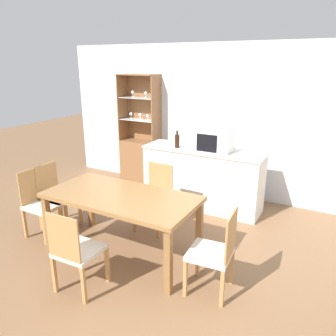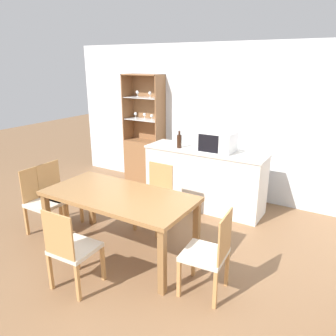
{
  "view_description": "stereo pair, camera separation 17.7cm",
  "coord_description": "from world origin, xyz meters",
  "px_view_note": "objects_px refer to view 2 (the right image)",
  "views": [
    {
      "loc": [
        1.56,
        -2.64,
        2.25
      ],
      "look_at": [
        -0.47,
        1.05,
        0.87
      ],
      "focal_mm": 35.0,
      "sensor_mm": 36.0,
      "label": 1
    },
    {
      "loc": [
        1.71,
        -2.56,
        2.25
      ],
      "look_at": [
        -0.47,
        1.05,
        0.87
      ],
      "focal_mm": 35.0,
      "sensor_mm": 36.0,
      "label": 2
    }
  ],
  "objects_px": {
    "display_cabinet": "(145,152)",
    "microwave": "(218,142)",
    "dining_table": "(119,201)",
    "dining_chair_side_right_near": "(209,253)",
    "wine_bottle": "(179,141)",
    "dining_chair_head_far": "(155,197)",
    "dining_chair_side_left_near": "(43,201)",
    "dining_chair_side_left_far": "(58,195)",
    "dining_chair_head_near": "(72,249)"
  },
  "relations": [
    {
      "from": "dining_chair_head_far",
      "to": "microwave",
      "type": "xyz_separation_m",
      "value": [
        0.48,
        1.0,
        0.65
      ]
    },
    {
      "from": "display_cabinet",
      "to": "microwave",
      "type": "xyz_separation_m",
      "value": [
        1.7,
        -0.5,
        0.52
      ]
    },
    {
      "from": "microwave",
      "to": "dining_chair_head_near",
      "type": "bearing_deg",
      "value": -100.79
    },
    {
      "from": "display_cabinet",
      "to": "microwave",
      "type": "distance_m",
      "value": 1.85
    },
    {
      "from": "dining_chair_side_left_near",
      "to": "dining_chair_side_left_far",
      "type": "distance_m",
      "value": 0.26
    },
    {
      "from": "dining_chair_head_near",
      "to": "dining_chair_side_left_far",
      "type": "bearing_deg",
      "value": 141.47
    },
    {
      "from": "display_cabinet",
      "to": "dining_chair_head_near",
      "type": "relative_size",
      "value": 2.25
    },
    {
      "from": "dining_chair_side_left_near",
      "to": "dining_chair_head_near",
      "type": "xyz_separation_m",
      "value": [
        1.22,
        -0.63,
        0.0
      ]
    },
    {
      "from": "dining_chair_side_left_far",
      "to": "dining_table",
      "type": "bearing_deg",
      "value": 81.97
    },
    {
      "from": "microwave",
      "to": "dining_chair_side_right_near",
      "type": "bearing_deg",
      "value": -68.7
    },
    {
      "from": "display_cabinet",
      "to": "dining_table",
      "type": "distance_m",
      "value": 2.57
    },
    {
      "from": "dining_table",
      "to": "dining_chair_side_left_far",
      "type": "height_order",
      "value": "dining_chair_side_left_far"
    },
    {
      "from": "dining_chair_head_far",
      "to": "wine_bottle",
      "type": "xyz_separation_m",
      "value": [
        -0.12,
        0.88,
        0.61
      ]
    },
    {
      "from": "microwave",
      "to": "display_cabinet",
      "type": "bearing_deg",
      "value": 163.52
    },
    {
      "from": "dining_table",
      "to": "dining_chair_head_far",
      "type": "distance_m",
      "value": 0.8
    },
    {
      "from": "dining_table",
      "to": "dining_chair_head_far",
      "type": "relative_size",
      "value": 1.99
    },
    {
      "from": "display_cabinet",
      "to": "dining_chair_side_left_near",
      "type": "height_order",
      "value": "display_cabinet"
    },
    {
      "from": "dining_chair_side_left_far",
      "to": "dining_chair_side_right_near",
      "type": "distance_m",
      "value": 2.46
    },
    {
      "from": "display_cabinet",
      "to": "dining_chair_side_right_near",
      "type": "distance_m",
      "value": 3.42
    },
    {
      "from": "dining_chair_side_left_near",
      "to": "wine_bottle",
      "type": "relative_size",
      "value": 3.34
    },
    {
      "from": "display_cabinet",
      "to": "dining_chair_side_left_near",
      "type": "bearing_deg",
      "value": -90.13
    },
    {
      "from": "display_cabinet",
      "to": "dining_table",
      "type": "bearing_deg",
      "value": -61.78
    },
    {
      "from": "display_cabinet",
      "to": "dining_chair_head_near",
      "type": "distance_m",
      "value": 3.27
    },
    {
      "from": "microwave",
      "to": "wine_bottle",
      "type": "bearing_deg",
      "value": -169.07
    },
    {
      "from": "dining_chair_side_left_far",
      "to": "wine_bottle",
      "type": "height_order",
      "value": "wine_bottle"
    },
    {
      "from": "dining_chair_side_left_far",
      "to": "dining_chair_head_near",
      "type": "height_order",
      "value": "same"
    },
    {
      "from": "display_cabinet",
      "to": "dining_table",
      "type": "height_order",
      "value": "display_cabinet"
    },
    {
      "from": "dining_chair_head_near",
      "to": "dining_table",
      "type": "bearing_deg",
      "value": 87.82
    },
    {
      "from": "dining_chair_head_far",
      "to": "dining_chair_side_left_far",
      "type": "height_order",
      "value": "same"
    },
    {
      "from": "dining_table",
      "to": "microwave",
      "type": "bearing_deg",
      "value": 74.65
    },
    {
      "from": "dining_chair_side_left_far",
      "to": "dining_chair_head_near",
      "type": "bearing_deg",
      "value": 51.86
    },
    {
      "from": "dining_chair_side_left_near",
      "to": "dining_chair_side_right_near",
      "type": "bearing_deg",
      "value": 89.94
    },
    {
      "from": "display_cabinet",
      "to": "dining_chair_side_right_near",
      "type": "relative_size",
      "value": 2.25
    },
    {
      "from": "display_cabinet",
      "to": "dining_chair_side_left_near",
      "type": "xyz_separation_m",
      "value": [
        -0.01,
        -2.4,
        -0.13
      ]
    },
    {
      "from": "dining_chair_side_left_near",
      "to": "wine_bottle",
      "type": "distance_m",
      "value": 2.18
    },
    {
      "from": "dining_chair_side_left_near",
      "to": "microwave",
      "type": "relative_size",
      "value": 1.81
    },
    {
      "from": "dining_chair_head_far",
      "to": "dining_chair_side_right_near",
      "type": "height_order",
      "value": "same"
    },
    {
      "from": "display_cabinet",
      "to": "dining_chair_head_near",
      "type": "bearing_deg",
      "value": -68.11
    },
    {
      "from": "dining_table",
      "to": "microwave",
      "type": "relative_size",
      "value": 3.59
    },
    {
      "from": "display_cabinet",
      "to": "wine_bottle",
      "type": "bearing_deg",
      "value": -29.31
    },
    {
      "from": "microwave",
      "to": "dining_chair_head_far",
      "type": "bearing_deg",
      "value": -115.84
    },
    {
      "from": "dining_table",
      "to": "microwave",
      "type": "xyz_separation_m",
      "value": [
        0.48,
        1.76,
        0.41
      ]
    },
    {
      "from": "dining_chair_head_near",
      "to": "wine_bottle",
      "type": "relative_size",
      "value": 3.34
    },
    {
      "from": "dining_chair_side_left_near",
      "to": "dining_chair_side_right_near",
      "type": "xyz_separation_m",
      "value": [
        2.44,
        0.0,
        0.0
      ]
    },
    {
      "from": "wine_bottle",
      "to": "microwave",
      "type": "bearing_deg",
      "value": 10.93
    },
    {
      "from": "dining_table",
      "to": "wine_bottle",
      "type": "xyz_separation_m",
      "value": [
        -0.11,
        1.65,
        0.37
      ]
    },
    {
      "from": "dining_table",
      "to": "dining_chair_head_near",
      "type": "xyz_separation_m",
      "value": [
        0.0,
        -0.77,
        -0.24
      ]
    },
    {
      "from": "dining_chair_head_far",
      "to": "dining_chair_head_near",
      "type": "relative_size",
      "value": 1.0
    },
    {
      "from": "dining_chair_head_far",
      "to": "wine_bottle",
      "type": "distance_m",
      "value": 1.08
    },
    {
      "from": "dining_chair_side_right_near",
      "to": "dining_chair_side_left_near",
      "type": "bearing_deg",
      "value": 85.65
    }
  ]
}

